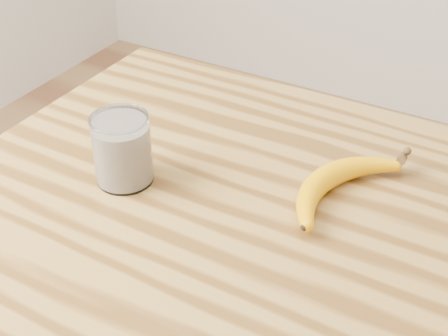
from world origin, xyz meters
The scene contains 3 objects.
table centered at (0.00, 0.00, 0.77)m, with size 1.20×0.80×0.90m.
smoothie_glass centered at (-0.32, -0.02, 0.96)m, with size 0.09×0.09×0.12m.
banana centered at (-0.04, 0.11, 0.92)m, with size 0.12×0.32×0.04m, color #E59800, non-canonical shape.
Camera 1 is at (0.22, -0.65, 1.50)m, focal length 50.00 mm.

